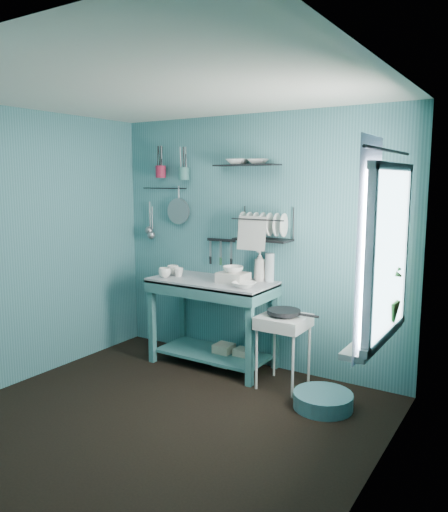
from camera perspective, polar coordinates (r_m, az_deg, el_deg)
The scene contains 35 objects.
floor at distance 4.14m, azimuth -7.26°, elevation -18.17°, with size 3.20×3.20×0.00m, color black.
ceiling at distance 3.75m, azimuth -8.03°, elevation 18.35°, with size 3.20×3.20×0.00m, color silver.
wall_back at distance 4.98m, azimuth 3.52°, elevation 1.58°, with size 3.20×3.20×0.00m, color #3C757B.
wall_left at distance 4.92m, azimuth -22.07°, elevation 0.87°, with size 3.00×3.00×0.00m, color #3C757B.
wall_right at distance 3.00m, azimuth 16.59°, elevation -3.55°, with size 3.00×3.00×0.00m, color #3C757B.
work_counter at distance 5.07m, azimuth -1.29°, elevation -7.62°, with size 1.25×0.62×0.88m, color #336D6C.
mug_left at distance 5.11m, azimuth -6.80°, elevation -1.90°, with size 0.12×0.12×0.10m, color white.
mug_mid at distance 5.12m, azimuth -5.22°, elevation -1.86°, with size 0.10×0.10×0.09m, color white.
mug_right at distance 5.24m, azimuth -5.86°, elevation -1.61°, with size 0.12×0.12×0.10m, color white.
wash_tub at distance 4.80m, azimuth 1.05°, elevation -2.49°, with size 0.28×0.22×0.10m, color beige.
tub_bowl at distance 4.79m, azimuth 1.05°, elevation -1.55°, with size 0.20×0.20×0.06m, color white.
soap_bottle at distance 4.89m, azimuth 4.09°, elevation -1.13°, with size 0.12×0.12×0.30m, color beige.
water_bottle at distance 4.86m, azimuth 5.24°, elevation -1.31°, with size 0.09×0.09×0.28m, color silver.
counter_bowl at distance 4.60m, azimuth 2.33°, elevation -3.31°, with size 0.22×0.22×0.05m, color white.
hotplate_stand at distance 4.62m, azimuth 6.77°, elevation -10.76°, with size 0.41×0.41×0.66m, color beige.
frying_pan at distance 4.51m, azimuth 6.85°, elevation -6.34°, with size 0.30×0.30×0.04m, color black.
knife_strip at distance 5.14m, azimuth -0.33°, elevation 1.84°, with size 0.32×0.02×0.03m, color black.
dish_rack at distance 4.77m, azimuth 4.48°, elevation 3.67°, with size 0.55×0.24×0.32m, color black.
upper_shelf at distance 4.88m, azimuth 2.55°, elevation 10.34°, with size 0.70×0.18×0.01m, color black.
shelf_bowl_left at distance 4.92m, azimuth 1.60°, elevation 11.03°, with size 0.21×0.21×0.05m, color white.
shelf_bowl_right at distance 4.82m, azimuth 3.91°, elevation 11.17°, with size 0.20×0.20×0.05m, color white.
utensil_cup_magenta at distance 5.51m, azimuth -7.25°, elevation 9.53°, with size 0.11×0.11×0.13m, color maroon.
utensil_cup_teal at distance 5.31m, azimuth -4.61°, elevation 9.37°, with size 0.11×0.11×0.13m, color #3B7C75.
colander at distance 5.41m, azimuth -5.23°, elevation 5.12°, with size 0.28×0.28×0.03m, color gray.
ladle_outer at distance 5.68m, azimuth -8.47°, elevation 4.64°, with size 0.01×0.01×0.30m, color gray.
ladle_inner at distance 5.66m, azimuth -8.21°, elevation 4.09°, with size 0.01×0.01×0.30m, color gray.
hook_rail at distance 5.54m, azimuth -6.83°, elevation 7.70°, with size 0.01×0.01×0.60m, color black.
window_glass at distance 3.40m, azimuth 18.54°, elevation 0.36°, with size 1.10×1.10×0.00m, color white.
windowsill at distance 3.55m, azimuth 16.73°, elevation -8.98°, with size 0.16×0.95×0.04m, color beige.
curtain at distance 3.13m, azimuth 16.10°, elevation 0.69°, with size 1.35×1.35×0.00m, color white.
curtain_rod at distance 3.39m, azimuth 18.33°, elevation 11.37°, with size 0.02×0.02×1.05m, color black.
potted_plant at distance 3.64m, azimuth 17.30°, elevation -4.04°, with size 0.29×0.29×0.52m, color #38692A.
storage_tin_large at distance 5.16m, azimuth -0.02°, elevation -11.20°, with size 0.18×0.18×0.22m, color tan.
storage_tin_small at distance 5.09m, azimuth 2.11°, elevation -11.61°, with size 0.15×0.15×0.20m, color tan.
floor_basin at distance 4.36m, azimuth 11.24°, elevation -15.89°, with size 0.49×0.49×0.13m, color #3F757D.
Camera 1 is at (2.38, -2.83, 1.87)m, focal length 35.00 mm.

